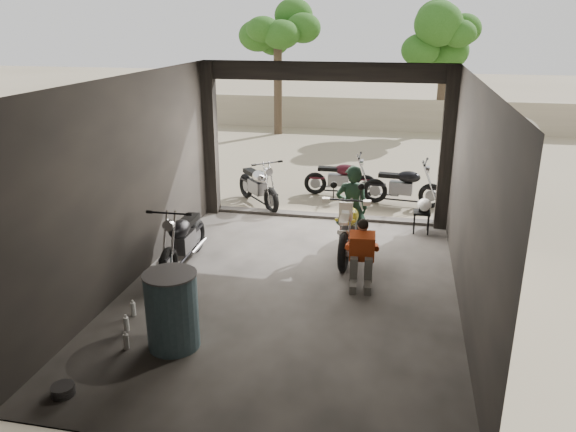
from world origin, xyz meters
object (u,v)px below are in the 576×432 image
at_px(stool, 422,215).
at_px(helmet, 424,205).
at_px(left_bike, 183,235).
at_px(sign_post, 514,160).
at_px(outside_bike_c, 403,183).
at_px(oil_drum, 172,311).
at_px(outside_bike_b, 340,175).
at_px(rider, 352,208).
at_px(main_bike, 350,223).
at_px(outside_bike_a, 258,182).
at_px(mechanic, 362,256).

distance_m(stool, helmet, 0.21).
height_order(left_bike, sign_post, sign_post).
distance_m(outside_bike_c, helmet, 1.78).
height_order(outside_bike_c, oil_drum, outside_bike_c).
distance_m(helmet, sign_post, 1.81).
distance_m(outside_bike_b, outside_bike_c, 1.53).
relative_size(stool, oil_drum, 0.44).
distance_m(outside_bike_b, stool, 2.86).
xyz_separation_m(left_bike, stool, (3.94, 2.43, -0.19)).
bearing_deg(helmet, rider, -122.77).
bearing_deg(outside_bike_b, stool, -140.52).
height_order(main_bike, sign_post, sign_post).
relative_size(oil_drum, sign_post, 0.43).
bearing_deg(oil_drum, helmet, 56.60).
relative_size(outside_bike_c, oil_drum, 1.55).
xyz_separation_m(outside_bike_b, helmet, (1.88, -2.18, 0.07)).
xyz_separation_m(outside_bike_c, helmet, (0.42, -1.73, 0.05)).
bearing_deg(outside_bike_a, outside_bike_b, -7.42).
relative_size(main_bike, sign_post, 0.77).
bearing_deg(helmet, sign_post, 7.34).
bearing_deg(sign_post, stool, 173.76).
xyz_separation_m(outside_bike_b, outside_bike_c, (1.46, -0.45, 0.02)).
distance_m(mechanic, oil_drum, 3.11).
bearing_deg(left_bike, mechanic, -4.08).
bearing_deg(helmet, outside_bike_b, 147.00).
bearing_deg(left_bike, outside_bike_c, 48.36).
bearing_deg(rider, left_bike, 16.25).
xyz_separation_m(stool, oil_drum, (-3.13, -4.81, 0.13)).
height_order(main_bike, rider, rider).
height_order(rider, stool, rider).
height_order(stool, sign_post, sign_post).
bearing_deg(stool, mechanic, -110.34).
height_order(outside_bike_b, stool, outside_bike_b).
bearing_deg(stool, outside_bike_c, 102.57).
bearing_deg(left_bike, outside_bike_b, 64.46).
xyz_separation_m(outside_bike_a, helmet, (3.59, -1.06, 0.03)).
bearing_deg(rider, outside_bike_c, -116.74).
distance_m(main_bike, sign_post, 3.16).
height_order(outside_bike_b, sign_post, sign_post).
relative_size(outside_bike_c, helmet, 5.37).
relative_size(outside_bike_b, stool, 3.35).
distance_m(main_bike, left_bike, 2.87).
height_order(left_bike, stool, left_bike).
bearing_deg(mechanic, helmet, 65.07).
distance_m(outside_bike_b, helmet, 2.88).
relative_size(outside_bike_a, sign_post, 0.69).
bearing_deg(mechanic, outside_bike_c, 78.48).
xyz_separation_m(rider, stool, (1.27, 1.13, -0.42)).
height_order(left_bike, oil_drum, left_bike).
bearing_deg(helmet, stool, -166.65).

